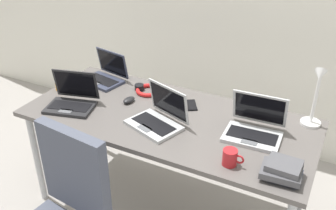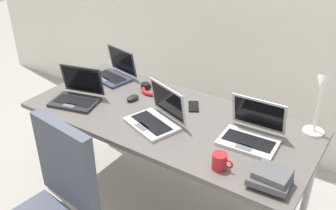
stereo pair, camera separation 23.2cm
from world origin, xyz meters
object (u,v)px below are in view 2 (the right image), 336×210
Objects in this scene: laptop_near_lamp at (156,117)px; headphones at (154,89)px; book_stack at (271,178)px; desk_lamp at (318,105)px; laptop_center at (251,133)px; laptop_front_left at (77,95)px; coffee_mug at (220,161)px; pill_bottle at (67,80)px; computer_mouse at (133,98)px; laptop_near_mouse at (114,73)px; cell_phone at (194,106)px.

laptop_near_lamp reaches higher than headphones.
book_stack is (0.76, -0.15, -0.00)m from laptop_near_lamp.
desk_lamp is 0.39m from laptop_center.
laptop_center is 0.94× the size of laptop_front_left.
headphones is 1.89× the size of coffee_mug.
pill_bottle is at bearing 174.65° from laptop_near_lamp.
laptop_front_left is at bearing -136.13° from computer_mouse.
laptop_center reaches higher than computer_mouse.
headphones is at bearing 85.66° from computer_mouse.
computer_mouse is at bearing -168.12° from desk_lamp.
coffee_mug is (1.34, -0.25, 0.00)m from pill_bottle.
computer_mouse is (0.30, 0.21, -0.03)m from laptop_front_left.
laptop_near_lamp is 3.90× the size of computer_mouse.
laptop_front_left is 1.11m from coffee_mug.
desk_lamp is at bearing 25.57° from laptop_near_lamp.
laptop_center is at bearing -13.29° from headphones.
laptop_near_lamp is (0.63, -0.35, 0.00)m from laptop_near_mouse.
computer_mouse is 0.71× the size of cell_phone.
laptop_front_left reaches higher than coffee_mug.
laptop_center is 1.38m from pill_bottle.
desk_lamp is at bearing 61.55° from coffee_mug.
laptop_front_left is 3.63× the size of computer_mouse.
laptop_center is 3.41× the size of computer_mouse.
laptop_center is at bearing -49.39° from cell_phone.
laptop_near_mouse reaches higher than computer_mouse.
pill_bottle is at bearing 150.16° from laptop_front_left.
desk_lamp is 1.07× the size of laptop_near_lamp.
laptop_near_mouse is 3.38× the size of computer_mouse.
laptop_front_left is at bearing -130.48° from headphones.
laptop_center is 0.84m from computer_mouse.
book_stack reaches higher than cell_phone.
headphones is 1.06× the size of book_stack.
laptop_near_lamp reaches higher than coffee_mug.
laptop_near_lamp is 0.53m from coffee_mug.
computer_mouse is 1.11m from book_stack.
book_stack is at bearing -19.82° from laptop_near_mouse.
computer_mouse is at bearing 7.93° from pill_bottle.
headphones is at bearing -1.88° from laptop_near_mouse.
coffee_mug is at bearing -18.66° from laptop_near_lamp.
laptop_near_mouse is 1.61× the size of book_stack.
computer_mouse is 0.87m from coffee_mug.
headphones is (0.34, 0.40, -0.03)m from laptop_front_left.
coffee_mug is (1.11, -0.11, -0.00)m from laptop_front_left.
coffee_mug is (1.14, -0.52, 0.00)m from laptop_near_mouse.
book_stack reaches higher than computer_mouse.
laptop_near_mouse is 0.72m from cell_phone.
laptop_center is at bearing 3.01° from pill_bottle.
laptop_near_lamp is 1.75× the size of headphones.
laptop_center is 1.62× the size of book_stack.
desk_lamp reaches higher than coffee_mug.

